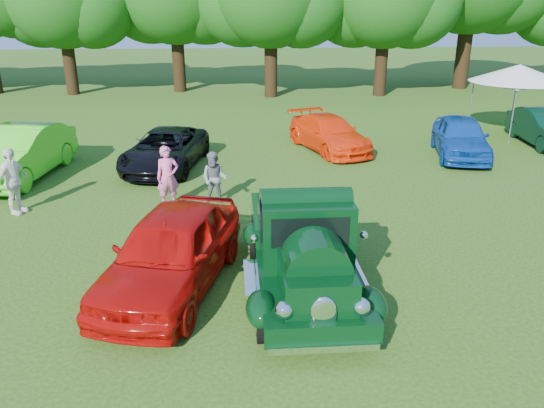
{
  "coord_description": "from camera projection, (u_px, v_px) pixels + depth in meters",
  "views": [
    {
      "loc": [
        -0.35,
        -9.69,
        5.3
      ],
      "look_at": [
        0.48,
        1.34,
        1.1
      ],
      "focal_mm": 35.0,
      "sensor_mm": 36.0,
      "label": 1
    }
  ],
  "objects": [
    {
      "name": "back_car_lime",
      "position": [
        20.0,
        153.0,
        16.9
      ],
      "size": [
        2.35,
        5.14,
        1.64
      ],
      "primitive_type": "imported",
      "rotation": [
        0.0,
        0.0,
        -0.13
      ],
      "color": "#3FDA1D",
      "rests_on": "ground"
    },
    {
      "name": "canopy_tent",
      "position": [
        519.0,
        74.0,
        21.91
      ],
      "size": [
        4.9,
        4.9,
        2.95
      ],
      "rotation": [
        0.0,
        0.0,
        0.29
      ],
      "color": "silver",
      "rests_on": "ground"
    },
    {
      "name": "hero_pickup",
      "position": [
        303.0,
        248.0,
        10.24
      ],
      "size": [
        2.35,
        5.06,
        1.98
      ],
      "color": "black",
      "rests_on": "ground"
    },
    {
      "name": "spectator_white",
      "position": [
        12.0,
        181.0,
        13.96
      ],
      "size": [
        0.79,
        1.15,
        1.81
      ],
      "primitive_type": "imported",
      "rotation": [
        0.0,
        0.0,
        1.2
      ],
      "color": "white",
      "rests_on": "ground"
    },
    {
      "name": "spectator_grey",
      "position": [
        214.0,
        179.0,
        14.64
      ],
      "size": [
        0.87,
        0.76,
        1.51
      ],
      "primitive_type": "imported",
      "rotation": [
        0.0,
        0.0,
        -0.3
      ],
      "color": "slate",
      "rests_on": "ground"
    },
    {
      "name": "ground",
      "position": [
        254.0,
        277.0,
        10.94
      ],
      "size": [
        120.0,
        120.0,
        0.0
      ],
      "primitive_type": "plane",
      "color": "#214610",
      "rests_on": "ground"
    },
    {
      "name": "back_car_orange",
      "position": [
        329.0,
        133.0,
        20.22
      ],
      "size": [
        3.1,
        4.77,
        1.29
      ],
      "primitive_type": "imported",
      "rotation": [
        0.0,
        0.0,
        0.32
      ],
      "color": "#F53108",
      "rests_on": "ground"
    },
    {
      "name": "back_car_black",
      "position": [
        165.0,
        149.0,
        18.0
      ],
      "size": [
        2.98,
        4.99,
        1.3
      ],
      "primitive_type": "imported",
      "rotation": [
        0.0,
        0.0,
        -0.19
      ],
      "color": "black",
      "rests_on": "ground"
    },
    {
      "name": "red_convertible",
      "position": [
        171.0,
        251.0,
        10.31
      ],
      "size": [
        3.05,
        4.96,
        1.58
      ],
      "primitive_type": "imported",
      "rotation": [
        0.0,
        0.0,
        -0.28
      ],
      "color": "#AA0A07",
      "rests_on": "ground"
    },
    {
      "name": "back_car_blue",
      "position": [
        460.0,
        137.0,
        19.33
      ],
      "size": [
        2.68,
        4.58,
        1.46
      ],
      "primitive_type": "imported",
      "rotation": [
        0.0,
        0.0,
        -0.24
      ],
      "color": "#0D3D98",
      "rests_on": "ground"
    },
    {
      "name": "spectator_pink",
      "position": [
        168.0,
        177.0,
        14.46
      ],
      "size": [
        0.73,
        0.59,
        1.72
      ],
      "primitive_type": "imported",
      "rotation": [
        0.0,
        0.0,
        0.33
      ],
      "color": "#DF5B94",
      "rests_on": "ground"
    }
  ]
}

